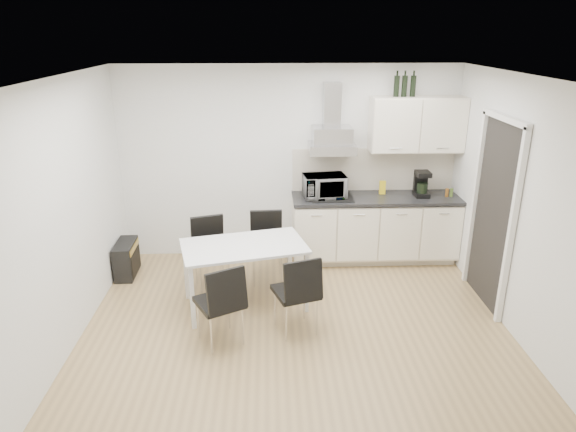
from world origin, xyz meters
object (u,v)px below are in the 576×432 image
(guitar_amp, at_px, (126,259))
(floor_speaker, at_px, (199,247))
(chair_far_left, at_px, (211,255))
(kitchenette, at_px, (377,202))
(chair_near_left, at_px, (220,303))
(chair_far_right, at_px, (267,248))
(chair_near_right, at_px, (296,293))
(dining_table, at_px, (244,252))

(guitar_amp, distance_m, floor_speaker, 1.02)
(chair_far_left, height_order, floor_speaker, chair_far_left)
(kitchenette, distance_m, chair_near_left, 2.79)
(chair_far_left, bearing_deg, floor_speaker, -90.38)
(guitar_amp, bearing_deg, chair_far_right, -8.60)
(chair_far_right, height_order, guitar_amp, chair_far_right)
(kitchenette, relative_size, guitar_amp, 4.65)
(kitchenette, xyz_separation_m, chair_near_left, (-1.96, -1.94, -0.39))
(chair_far_left, height_order, chair_near_right, same)
(kitchenette, distance_m, chair_far_left, 2.32)
(chair_near_left, height_order, guitar_amp, chair_near_left)
(chair_near_right, relative_size, floor_speaker, 3.16)
(chair_far_right, relative_size, floor_speaker, 3.16)
(kitchenette, bearing_deg, chair_near_left, -135.20)
(floor_speaker, bearing_deg, chair_far_right, -46.96)
(dining_table, bearing_deg, kitchenette, 21.15)
(chair_far_left, bearing_deg, chair_far_right, 176.56)
(floor_speaker, bearing_deg, kitchenette, -12.15)
(kitchenette, bearing_deg, dining_table, -145.20)
(chair_near_left, distance_m, floor_speaker, 2.19)
(kitchenette, height_order, floor_speaker, kitchenette)
(kitchenette, bearing_deg, floor_speaker, 176.13)
(dining_table, height_order, chair_near_right, chair_near_right)
(kitchenette, xyz_separation_m, dining_table, (-1.74, -1.21, -0.17))
(chair_near_left, bearing_deg, kitchenette, 16.64)
(kitchenette, height_order, chair_far_right, kitchenette)
(chair_far_left, bearing_deg, guitar_amp, -36.25)
(chair_far_left, bearing_deg, chair_near_right, 116.99)
(dining_table, height_order, chair_near_left, chair_near_left)
(kitchenette, xyz_separation_m, chair_near_right, (-1.19, -1.76, -0.39))
(chair_near_left, bearing_deg, dining_table, 45.30)
(chair_near_left, height_order, chair_near_right, same)
(floor_speaker, bearing_deg, chair_near_right, -65.18)
(dining_table, xyz_separation_m, chair_far_left, (-0.42, 0.44, -0.23))
(chair_far_right, distance_m, chair_near_right, 1.20)
(guitar_amp, height_order, floor_speaker, guitar_amp)
(dining_table, bearing_deg, guitar_amp, 138.34)
(kitchenette, height_order, chair_near_right, kitchenette)
(dining_table, xyz_separation_m, chair_near_left, (-0.22, -0.74, -0.23))
(guitar_amp, bearing_deg, dining_table, -29.62)
(kitchenette, xyz_separation_m, chair_far_left, (-2.16, -0.77, -0.39))
(chair_far_right, bearing_deg, chair_far_left, 11.64)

